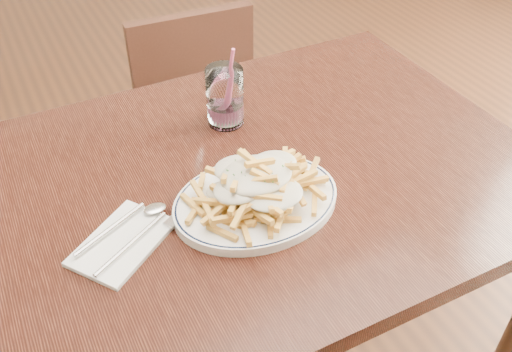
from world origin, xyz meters
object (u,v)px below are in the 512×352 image
fries_plate (256,201)px  loaded_fries (256,181)px  chair_far (189,104)px  table (235,206)px  water_glass (225,100)px

fries_plate → loaded_fries: 0.05m
chair_far → loaded_fries: 0.91m
table → water_glass: bearing=69.9°
fries_plate → water_glass: size_ratio=1.84×
loaded_fries → water_glass: 0.28m
fries_plate → loaded_fries: (-0.00, -0.00, 0.05)m
loaded_fries → table: bearing=91.0°
table → fries_plate: (0.00, -0.09, 0.09)m
table → loaded_fries: size_ratio=4.20×
loaded_fries → water_glass: bearing=76.8°
chair_far → water_glass: size_ratio=4.56×
fries_plate → loaded_fries: loaded_fries is taller
loaded_fries → water_glass: size_ratio=1.64×
table → chair_far: (0.17, 0.72, -0.22)m
fries_plate → water_glass: water_glass is taller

